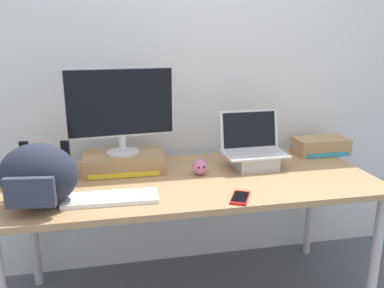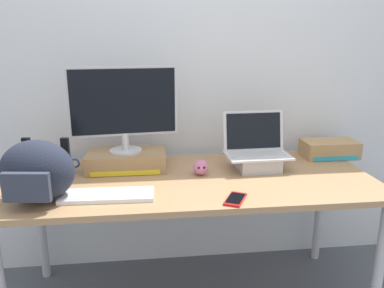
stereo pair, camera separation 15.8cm
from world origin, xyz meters
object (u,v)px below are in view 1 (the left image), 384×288
object	(u,v)px
desktop_monitor	(121,107)
toner_box_cyan	(320,146)
external_keyboard	(111,198)
plush_toy	(200,167)
open_laptop	(253,155)
coffee_mug	(60,168)
cell_phone	(240,198)
messenger_backpack	(38,176)
toner_box_yellow	(123,162)

from	to	relation	value
desktop_monitor	toner_box_cyan	world-z (taller)	desktop_monitor
external_keyboard	plush_toy	size ratio (longest dim) A/B	5.19
desktop_monitor	open_laptop	bearing A→B (deg)	-12.11
desktop_monitor	toner_box_cyan	bearing A→B (deg)	-2.06
desktop_monitor	open_laptop	world-z (taller)	desktop_monitor
external_keyboard	coffee_mug	xyz separation A→B (m)	(-0.26, 0.35, 0.04)
coffee_mug	plush_toy	bearing A→B (deg)	-8.12
external_keyboard	open_laptop	bearing A→B (deg)	23.57
plush_toy	toner_box_cyan	world-z (taller)	toner_box_cyan
coffee_mug	toner_box_cyan	size ratio (longest dim) A/B	0.41
cell_phone	toner_box_cyan	size ratio (longest dim) A/B	0.52
desktop_monitor	open_laptop	size ratio (longest dim) A/B	1.63
external_keyboard	cell_phone	xyz separation A→B (m)	(0.57, -0.10, -0.01)
open_laptop	messenger_backpack	xyz separation A→B (m)	(-1.07, -0.31, 0.07)
open_laptop	plush_toy	size ratio (longest dim) A/B	4.29
messenger_backpack	coffee_mug	world-z (taller)	messenger_backpack
coffee_mug	cell_phone	size ratio (longest dim) A/B	0.78
cell_phone	plush_toy	world-z (taller)	plush_toy
toner_box_yellow	external_keyboard	size ratio (longest dim) A/B	1.00
cell_phone	toner_box_yellow	bearing A→B (deg)	162.82
messenger_backpack	cell_phone	distance (m)	0.88
toner_box_yellow	open_laptop	world-z (taller)	open_laptop
open_laptop	cell_phone	distance (m)	0.46
messenger_backpack	open_laptop	bearing A→B (deg)	23.22
messenger_backpack	toner_box_yellow	bearing A→B (deg)	54.22
toner_box_yellow	open_laptop	distance (m)	0.72
desktop_monitor	coffee_mug	world-z (taller)	desktop_monitor
desktop_monitor	messenger_backpack	world-z (taller)	desktop_monitor
cell_phone	toner_box_cyan	distance (m)	0.91
plush_toy	messenger_backpack	bearing A→B (deg)	-161.87
toner_box_cyan	desktop_monitor	bearing A→B (deg)	-176.25
desktop_monitor	coffee_mug	bearing A→B (deg)	-179.01
open_laptop	messenger_backpack	world-z (taller)	open_laptop
external_keyboard	messenger_backpack	distance (m)	0.32
cell_phone	toner_box_cyan	bearing A→B (deg)	65.89
open_laptop	toner_box_cyan	size ratio (longest dim) A/B	1.09
desktop_monitor	coffee_mug	size ratio (longest dim) A/B	4.36
open_laptop	coffee_mug	bearing A→B (deg)	175.92
toner_box_yellow	desktop_monitor	xyz separation A→B (m)	(0.00, -0.00, 0.30)
coffee_mug	cell_phone	world-z (taller)	coffee_mug
open_laptop	toner_box_yellow	bearing A→B (deg)	171.74
open_laptop	toner_box_cyan	bearing A→B (deg)	15.79
toner_box_yellow	desktop_monitor	world-z (taller)	desktop_monitor
desktop_monitor	coffee_mug	distance (m)	0.44
messenger_backpack	cell_phone	xyz separation A→B (m)	(0.86, -0.10, -0.13)
desktop_monitor	external_keyboard	distance (m)	0.52
coffee_mug	cell_phone	xyz separation A→B (m)	(0.83, -0.45, -0.04)
plush_toy	coffee_mug	bearing A→B (deg)	171.88
desktop_monitor	coffee_mug	xyz separation A→B (m)	(-0.32, -0.04, -0.30)
cell_phone	coffee_mug	bearing A→B (deg)	178.55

